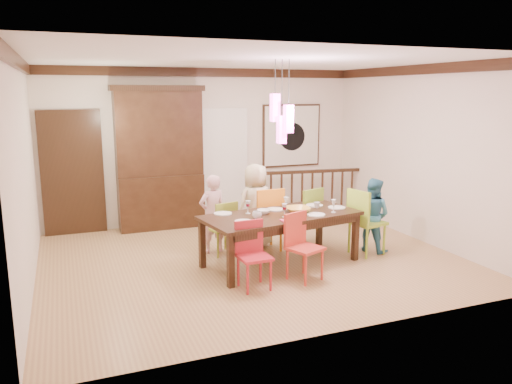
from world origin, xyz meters
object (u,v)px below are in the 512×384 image
object	(u,v)px
person_far_left	(212,214)
chair_end_right	(368,217)
person_far_mid	(256,206)
dining_table	(281,219)
person_end_right	(372,215)
balustrade	(312,193)
china_hutch	(160,158)
chair_far_left	(221,224)

from	to	relation	value
person_far_left	chair_end_right	bearing A→B (deg)	144.43
chair_end_right	person_far_mid	distance (m)	1.75
chair_end_right	person_far_left	distance (m)	2.39
dining_table	person_end_right	distance (m)	1.59
balustrade	person_far_mid	size ratio (longest dim) A/B	1.65
china_hutch	person_end_right	bearing A→B (deg)	-42.67
dining_table	chair_end_right	distance (m)	1.44
chair_far_left	person_far_mid	size ratio (longest dim) A/B	0.62
chair_far_left	person_far_left	distance (m)	0.21
dining_table	balustrade	distance (m)	2.86
china_hutch	person_end_right	world-z (taller)	china_hutch
chair_far_left	china_hutch	world-z (taller)	china_hutch
dining_table	chair_end_right	world-z (taller)	chair_end_right
chair_far_left	china_hutch	xyz separation A→B (m)	(-0.57, 1.88, 0.81)
chair_far_left	balustrade	world-z (taller)	balustrade
person_far_mid	chair_end_right	bearing A→B (deg)	135.55
person_end_right	dining_table	bearing A→B (deg)	62.63
dining_table	person_far_mid	size ratio (longest dim) A/B	1.76
china_hutch	dining_table	bearing A→B (deg)	-65.07
china_hutch	person_end_right	xyz separation A→B (m)	(2.81, -2.59, -0.71)
chair_far_left	person_end_right	xyz separation A→B (m)	(2.25, -0.71, 0.10)
dining_table	person_far_left	size ratio (longest dim) A/B	1.95
person_far_left	balustrade	bearing A→B (deg)	-162.87
chair_far_left	person_end_right	world-z (taller)	person_end_right
chair_end_right	person_far_left	world-z (taller)	person_far_left
dining_table	person_end_right	world-z (taller)	person_end_right
chair_end_right	person_end_right	world-z (taller)	person_end_right
person_far_left	china_hutch	bearing A→B (deg)	-87.72
person_far_left	person_far_mid	size ratio (longest dim) A/B	0.91
person_far_mid	person_end_right	bearing A→B (deg)	140.63
dining_table	person_far_left	bearing A→B (deg)	121.36
balustrade	person_far_left	distance (m)	2.85
china_hutch	person_far_left	distance (m)	1.94
chair_far_left	person_far_mid	xyz separation A→B (m)	(0.63, 0.15, 0.20)
chair_far_left	person_far_left	xyz separation A→B (m)	(-0.10, 0.13, 0.13)
person_end_right	person_far_left	bearing A→B (deg)	41.43
balustrade	person_end_right	xyz separation A→B (m)	(-0.12, -2.25, 0.08)
dining_table	chair_far_left	xyz separation A→B (m)	(-0.66, 0.75, -0.19)
china_hutch	balustrade	distance (m)	3.06
dining_table	balustrade	size ratio (longest dim) A/B	1.07
person_far_left	person_end_right	bearing A→B (deg)	147.81
chair_end_right	balustrade	size ratio (longest dim) A/B	0.46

